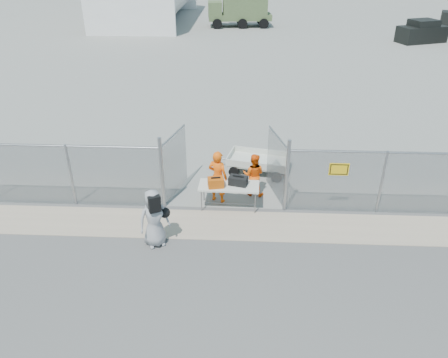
# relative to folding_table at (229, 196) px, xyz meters

# --- Properties ---
(ground) EXTENTS (160.00, 160.00, 0.00)m
(ground) POSITION_rel_folding_table_xyz_m (-0.16, -2.08, -0.42)
(ground) COLOR #3E3D3D
(tarmac_inside) EXTENTS (160.00, 80.00, 0.01)m
(tarmac_inside) POSITION_rel_folding_table_xyz_m (-0.16, 39.92, -0.41)
(tarmac_inside) COLOR gray
(tarmac_inside) RESTS_ON ground
(dirt_strip) EXTENTS (44.00, 1.60, 0.01)m
(dirt_strip) POSITION_rel_folding_table_xyz_m (-0.16, -1.08, -0.41)
(dirt_strip) COLOR tan
(dirt_strip) RESTS_ON ground
(chain_link_fence) EXTENTS (40.00, 0.20, 2.20)m
(chain_link_fence) POSITION_rel_folding_table_xyz_m (-0.16, -0.08, 0.68)
(chain_link_fence) COLOR gray
(chain_link_fence) RESTS_ON ground
(folding_table) EXTENTS (1.99, 0.87, 0.83)m
(folding_table) POSITION_rel_folding_table_xyz_m (0.00, 0.00, 0.00)
(folding_table) COLOR beige
(folding_table) RESTS_ON ground
(orange_bag) EXTENTS (0.56, 0.43, 0.31)m
(orange_bag) POSITION_rel_folding_table_xyz_m (-0.42, -0.13, 0.57)
(orange_bag) COLOR #C1510D
(orange_bag) RESTS_ON folding_table
(black_duffel) EXTENTS (0.66, 0.49, 0.29)m
(black_duffel) POSITION_rel_folding_table_xyz_m (0.30, 0.05, 0.56)
(black_duffel) COLOR black
(black_duffel) RESTS_ON folding_table
(security_worker_left) EXTENTS (0.80, 0.67, 1.86)m
(security_worker_left) POSITION_rel_folding_table_xyz_m (-0.39, 0.37, 0.51)
(security_worker_left) COLOR #F8590B
(security_worker_left) RESTS_ON ground
(security_worker_right) EXTENTS (0.83, 0.69, 1.54)m
(security_worker_right) POSITION_rel_folding_table_xyz_m (0.81, 0.87, 0.36)
(security_worker_right) COLOR #F8590B
(security_worker_right) RESTS_ON ground
(visitor) EXTENTS (1.04, 0.90, 1.79)m
(visitor) POSITION_rel_folding_table_xyz_m (-2.05, -2.12, 0.48)
(visitor) COLOR gray
(visitor) RESTS_ON ground
(utility_trailer) EXTENTS (3.22, 2.13, 0.72)m
(utility_trailer) POSITION_rel_folding_table_xyz_m (1.04, 2.60, -0.06)
(utility_trailer) COLOR beige
(utility_trailer) RESTS_ON ground
(military_truck) EXTENTS (6.49, 2.87, 3.01)m
(military_truck) POSITION_rel_folding_table_xyz_m (-0.21, 34.41, 1.09)
(military_truck) COLOR #4E6238
(military_truck) RESTS_ON ground
(parked_vehicle_near) EXTENTS (4.48, 3.19, 1.85)m
(parked_vehicle_near) POSITION_rel_folding_table_xyz_m (15.57, 27.38, 0.51)
(parked_vehicle_near) COLOR black
(parked_vehicle_near) RESTS_ON ground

